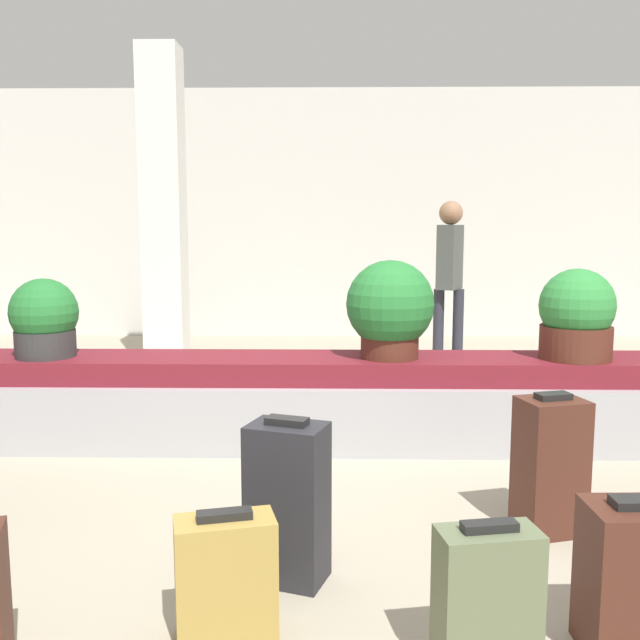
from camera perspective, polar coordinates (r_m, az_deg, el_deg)
The scene contains 13 objects.
ground_plane at distance 3.71m, azimuth -0.39°, elevation -15.85°, with size 18.00×18.00×0.00m, color #9E937F.
back_wall at distance 9.39m, azimuth 0.52°, elevation 8.44°, with size 18.00×0.06×3.20m.
carousel at distance 4.87m, azimuth -0.00°, elevation -6.56°, with size 8.01×0.72×0.59m.
pillar at distance 7.34m, azimuth -12.40°, elevation 8.46°, with size 0.39×0.39×3.20m.
suitcase_0 at distance 3.06m, azimuth -2.62°, elevation -14.35°, with size 0.37×0.31×0.70m.
suitcase_2 at distance 2.73m, azimuth -7.56°, elevation -19.81°, with size 0.39×0.26×0.48m.
suitcase_4 at distance 3.66m, azimuth 17.93°, elevation -11.01°, with size 0.35×0.31×0.69m.
suitcase_5 at distance 2.59m, azimuth 13.21°, elevation -21.01°, with size 0.36×0.23×0.52m.
suitcase_6 at distance 2.83m, azimuth 23.91°, elevation -18.46°, with size 0.35×0.27×0.56m.
potted_plant_0 at distance 4.75m, azimuth 5.63°, elevation 0.87°, with size 0.59×0.59×0.65m.
potted_plant_1 at distance 5.12m, azimuth -21.19°, elevation 0.05°, with size 0.45×0.45×0.53m.
potted_plant_2 at distance 4.99m, azimuth 19.85°, elevation 0.28°, with size 0.49×0.49×0.60m.
traveler_0 at distance 7.36m, azimuth 10.33°, elevation 4.04°, with size 0.31×0.37×1.71m.
Camera 1 is at (0.09, -3.40, 1.49)m, focal length 40.00 mm.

